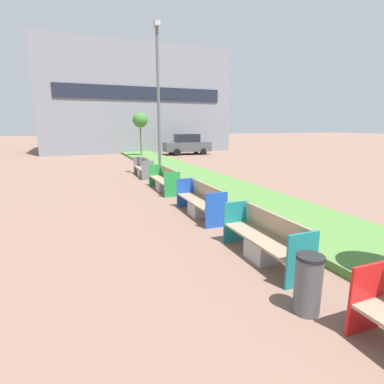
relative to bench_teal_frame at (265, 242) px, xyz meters
name	(u,v)px	position (x,y,z in m)	size (l,w,h in m)	color
planter_grass_strip	(244,197)	(2.26, 4.46, -0.28)	(2.80, 120.00, 0.18)	#4C7A38
building_backdrop	(134,102)	(3.06, 28.33, 4.64)	(18.30, 8.78, 10.02)	gray
bench_teal_frame	(265,242)	(0.00, 0.00, 0.00)	(0.65, 2.20, 0.94)	#9E9B96
bench_blue_frame	(201,203)	(0.00, 3.22, 0.00)	(0.65, 2.30, 0.94)	#9E9B96
bench_green_frame	(164,182)	(0.00, 6.96, 0.01)	(0.65, 2.38, 0.94)	#9E9B96
bench_grey_frame	(144,170)	(0.00, 10.66, 0.00)	(0.65, 2.04, 0.94)	#9E9B96
litter_bin	(308,284)	(-0.45, -1.67, 0.07)	(0.39, 0.39, 0.87)	#4C4F51
street_lamp_post	(158,96)	(0.61, 9.77, 3.61)	(0.24, 0.44, 7.20)	#56595B
sapling_tree_far	(140,120)	(1.90, 20.09, 2.64)	(1.20, 1.20, 3.64)	brown
parked_car_distant	(187,144)	(6.41, 21.31, 0.54)	(4.33, 2.09, 1.86)	#474C51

